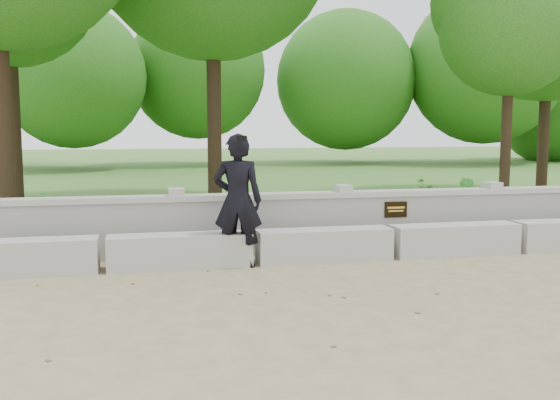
# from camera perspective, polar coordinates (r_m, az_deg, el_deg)

# --- Properties ---
(ground) EXTENTS (80.00, 80.00, 0.00)m
(ground) POSITION_cam_1_polar(r_m,az_deg,el_deg) (7.48, 15.73, -7.99)
(ground) COLOR tan
(ground) RESTS_ON ground
(lawn) EXTENTS (40.00, 22.00, 0.25)m
(lawn) POSITION_cam_1_polar(r_m,az_deg,el_deg) (20.73, -2.82, 1.74)
(lawn) COLOR #3E6725
(lawn) RESTS_ON ground
(concrete_bench) EXTENTS (11.90, 0.45, 0.45)m
(concrete_bench) POSITION_cam_1_polar(r_m,az_deg,el_deg) (9.11, 10.12, -3.82)
(concrete_bench) COLOR #A6A39C
(concrete_bench) RESTS_ON ground
(parapet_wall) EXTENTS (12.50, 0.35, 0.90)m
(parapet_wall) POSITION_cam_1_polar(r_m,az_deg,el_deg) (9.71, 8.57, -1.72)
(parapet_wall) COLOR #9C9993
(parapet_wall) RESTS_ON ground
(man_main) EXTENTS (0.74, 0.67, 1.78)m
(man_main) POSITION_cam_1_polar(r_m,az_deg,el_deg) (8.32, -3.88, -0.06)
(man_main) COLOR black
(man_main) RESTS_ON ground
(tree_near_right) EXTENTS (2.82, 2.82, 5.27)m
(tree_near_right) POSITION_cam_1_polar(r_m,az_deg,el_deg) (13.55, 20.37, 15.67)
(tree_near_right) COLOR #382619
(tree_near_right) RESTS_ON lawn
(shrub_a) EXTENTS (0.33, 0.34, 0.53)m
(shrub_a) POSITION_cam_1_polar(r_m,az_deg,el_deg) (11.32, -20.64, -0.63)
(shrub_a) COLOR #358D30
(shrub_a) RESTS_ON lawn
(shrub_b) EXTENTS (0.48, 0.47, 0.68)m
(shrub_b) POSITION_cam_1_polar(r_m,az_deg,el_deg) (12.31, 16.87, 0.37)
(shrub_b) COLOR #358D30
(shrub_b) RESTS_ON lawn
(shrub_c) EXTENTS (0.72, 0.70, 0.61)m
(shrub_c) POSITION_cam_1_polar(r_m,az_deg,el_deg) (12.59, 13.53, 0.45)
(shrub_c) COLOR #358D30
(shrub_c) RESTS_ON lawn
(shrub_d) EXTENTS (0.50, 0.49, 0.66)m
(shrub_d) POSITION_cam_1_polar(r_m,az_deg,el_deg) (11.10, -3.65, -0.03)
(shrub_d) COLOR #358D30
(shrub_d) RESTS_ON lawn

